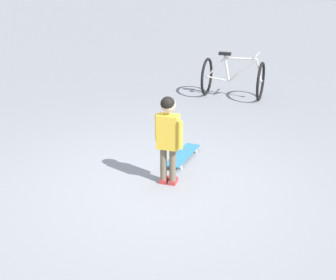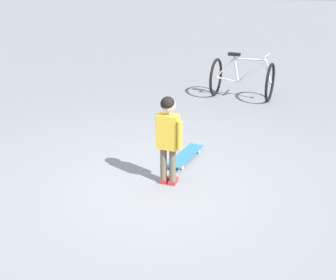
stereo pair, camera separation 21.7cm
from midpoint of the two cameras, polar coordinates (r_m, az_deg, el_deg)
ground_plane at (r=5.14m, az=-0.63°, el=-6.12°), size 50.00×50.00×0.00m
child_person at (r=4.96m, az=1.26°, el=1.13°), size 0.33×0.28×1.06m
skateboard at (r=5.80m, az=3.31°, el=-2.02°), size 0.44×0.80×0.07m
bicycle_mid at (r=8.43m, az=10.26°, el=7.77°), size 1.23×0.98×0.85m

